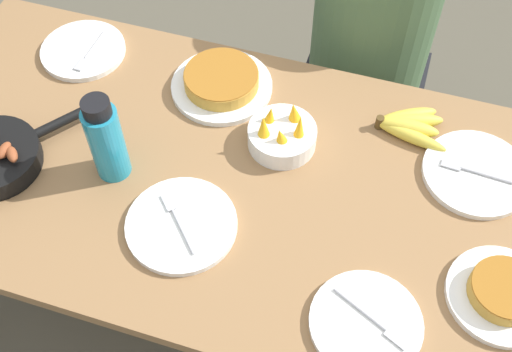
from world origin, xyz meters
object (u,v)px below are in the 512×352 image
at_px(empty_plate_near_front, 366,323).
at_px(fruit_bowl_mango, 282,135).
at_px(water_bottle, 106,140).
at_px(empty_plate_far_right, 83,50).
at_px(frittata_plate_side, 222,82).
at_px(person_figure, 364,76).
at_px(empty_plate_mid_edge, 476,173).
at_px(empty_plate_far_left, 181,225).
at_px(frittata_plate_center, 503,293).
at_px(banana_bunch, 408,125).

xyz_separation_m(empty_plate_near_front, fruit_bowl_mango, (-0.29, 0.40, 0.03)).
height_order(empty_plate_near_front, fruit_bowl_mango, fruit_bowl_mango).
bearing_deg(water_bottle, empty_plate_near_front, -17.56).
relative_size(empty_plate_far_right, water_bottle, 0.97).
height_order(frittata_plate_side, person_figure, person_figure).
relative_size(frittata_plate_side, person_figure, 0.23).
bearing_deg(empty_plate_mid_edge, fruit_bowl_mango, -174.60).
bearing_deg(empty_plate_far_right, empty_plate_far_left, -43.75).
bearing_deg(frittata_plate_center, empty_plate_near_front, -150.69).
xyz_separation_m(empty_plate_far_left, fruit_bowl_mango, (0.15, 0.30, 0.03)).
relative_size(empty_plate_far_right, empty_plate_mid_edge, 0.91).
bearing_deg(empty_plate_far_left, person_figure, 71.64).
relative_size(empty_plate_far_left, empty_plate_far_right, 1.09).
height_order(empty_plate_far_left, water_bottle, water_bottle).
xyz_separation_m(empty_plate_near_front, person_figure, (-0.17, 0.94, -0.26)).
bearing_deg(empty_plate_mid_edge, empty_plate_far_right, 174.74).
bearing_deg(banana_bunch, fruit_bowl_mango, -154.76).
bearing_deg(empty_plate_mid_edge, banana_bunch, 152.94).
xyz_separation_m(banana_bunch, water_bottle, (-0.65, -0.33, 0.09)).
distance_m(banana_bunch, empty_plate_near_front, 0.54).
xyz_separation_m(banana_bunch, empty_plate_near_front, (0.01, -0.54, -0.01)).
bearing_deg(person_figure, empty_plate_mid_edge, -55.54).
bearing_deg(banana_bunch, frittata_plate_side, -179.34).
distance_m(frittata_plate_center, frittata_plate_side, 0.84).
xyz_separation_m(empty_plate_far_right, fruit_bowl_mango, (0.61, -0.14, 0.03)).
bearing_deg(frittata_plate_side, empty_plate_mid_edge, -7.33).
relative_size(banana_bunch, frittata_plate_center, 0.84).
distance_m(banana_bunch, empty_plate_far_left, 0.61).
distance_m(empty_plate_far_left, water_bottle, 0.26).
distance_m(frittata_plate_side, empty_plate_near_front, 0.73).
xyz_separation_m(empty_plate_near_front, empty_plate_far_right, (-0.90, 0.54, -0.00)).
bearing_deg(water_bottle, empty_plate_far_left, -25.73).
bearing_deg(person_figure, fruit_bowl_mango, -103.46).
xyz_separation_m(empty_plate_far_left, water_bottle, (-0.21, 0.10, 0.10)).
bearing_deg(frittata_plate_center, banana_bunch, 123.71).
relative_size(empty_plate_far_left, water_bottle, 1.06).
relative_size(frittata_plate_center, empty_plate_far_left, 0.91).
bearing_deg(empty_plate_mid_edge, frittata_plate_center, -74.49).
distance_m(frittata_plate_side, fruit_bowl_mango, 0.24).
height_order(frittata_plate_side, fruit_bowl_mango, fruit_bowl_mango).
bearing_deg(empty_plate_mid_edge, empty_plate_far_left, -150.94).
bearing_deg(empty_plate_near_front, empty_plate_far_right, 148.84).
height_order(empty_plate_far_left, person_figure, person_figure).
xyz_separation_m(frittata_plate_center, empty_plate_far_left, (-0.70, -0.04, -0.01)).
bearing_deg(fruit_bowl_mango, empty_plate_mid_edge, 5.40).
height_order(empty_plate_far_left, fruit_bowl_mango, fruit_bowl_mango).
bearing_deg(banana_bunch, person_figure, 111.62).
xyz_separation_m(empty_plate_far_right, water_bottle, (0.25, -0.34, 0.10)).
bearing_deg(empty_plate_far_right, banana_bunch, -0.49).
distance_m(fruit_bowl_mango, person_figure, 0.62).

